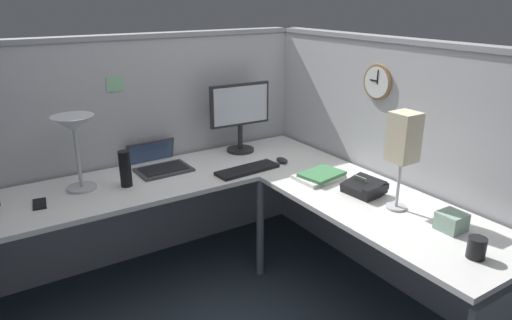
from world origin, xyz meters
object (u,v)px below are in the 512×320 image
(monitor, at_px, (240,112))
(laptop, at_px, (158,163))
(keyboard, at_px, (247,170))
(desk_lamp_paper, at_px, (403,140))
(desk_lamp_dome, at_px, (74,130))
(book_stack, at_px, (320,176))
(tissue_box, at_px, (451,221))
(cell_phone, at_px, (40,204))
(coffee_mug, at_px, (477,248))
(thermos_flask, at_px, (125,169))
(computer_mouse, at_px, (282,160))
(office_phone, at_px, (365,188))
(wall_clock, at_px, (378,82))

(monitor, relative_size, laptop, 1.28)
(keyboard, height_order, desk_lamp_paper, desk_lamp_paper)
(desk_lamp_dome, distance_m, book_stack, 1.48)
(laptop, distance_m, keyboard, 0.61)
(laptop, relative_size, tissue_box, 3.25)
(cell_phone, relative_size, coffee_mug, 1.50)
(thermos_flask, bearing_deg, book_stack, -27.37)
(laptop, xyz_separation_m, computer_mouse, (0.75, -0.38, -0.01))
(office_phone, distance_m, tissue_box, 0.54)
(monitor, relative_size, tissue_box, 4.17)
(laptop, bearing_deg, cell_phone, -164.33)
(cell_phone, height_order, wall_clock, wall_clock)
(monitor, distance_m, wall_clock, 0.99)
(office_phone, height_order, book_stack, office_phone)
(office_phone, height_order, desk_lamp_paper, desk_lamp_paper)
(keyboard, height_order, cell_phone, keyboard)
(laptop, bearing_deg, book_stack, -44.46)
(desk_lamp_dome, bearing_deg, thermos_flask, -22.51)
(cell_phone, xyz_separation_m, tissue_box, (1.65, -1.40, 0.04))
(computer_mouse, relative_size, thermos_flask, 0.47)
(book_stack, bearing_deg, cell_phone, 160.63)
(laptop, xyz_separation_m, cell_phone, (-0.77, -0.22, -0.02))
(computer_mouse, relative_size, wall_clock, 0.47)
(desk_lamp_paper, bearing_deg, book_stack, 97.78)
(thermos_flask, distance_m, tissue_box, 1.82)
(monitor, relative_size, keyboard, 1.16)
(cell_phone, bearing_deg, tissue_box, -32.53)
(book_stack, distance_m, wall_clock, 0.68)
(office_phone, bearing_deg, computer_mouse, 97.62)
(monitor, height_order, tissue_box, monitor)
(cell_phone, distance_m, book_stack, 1.63)
(laptop, relative_size, coffee_mug, 4.06)
(monitor, xyz_separation_m, tissue_box, (0.24, -1.59, -0.25))
(keyboard, bearing_deg, desk_lamp_paper, -70.79)
(desk_lamp_dome, distance_m, desk_lamp_paper, 1.81)
(book_stack, bearing_deg, monitor, 100.46)
(computer_mouse, bearing_deg, coffee_mug, -89.94)
(desk_lamp_dome, xyz_separation_m, thermos_flask, (0.24, -0.10, -0.25))
(laptop, height_order, keyboard, laptop)
(laptop, distance_m, wall_clock, 1.52)
(computer_mouse, xyz_separation_m, wall_clock, (0.41, -0.43, 0.56))
(office_phone, distance_m, wall_clock, 0.68)
(cell_phone, xyz_separation_m, book_stack, (1.54, -0.54, 0.02))
(keyboard, bearing_deg, thermos_flask, 162.38)
(computer_mouse, xyz_separation_m, desk_lamp_paper, (0.10, -0.92, 0.37))
(computer_mouse, distance_m, wall_clock, 0.81)
(office_phone, distance_m, desk_lamp_paper, 0.42)
(cell_phone, relative_size, thermos_flask, 0.65)
(laptop, height_order, coffee_mug, laptop)
(cell_phone, distance_m, coffee_mug, 2.21)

